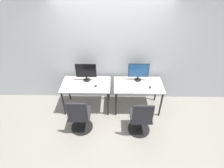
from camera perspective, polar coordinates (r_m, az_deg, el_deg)
ground_plane at (r=4.27m, az=-0.03°, el=-10.46°), size 20.00×20.00×0.00m
wall_back at (r=4.11m, az=0.14°, el=11.53°), size 12.00×0.05×2.80m
desk_left at (r=4.15m, az=-8.41°, el=-0.90°), size 1.14×0.66×0.71m
monitor_left at (r=4.11m, az=-8.50°, el=4.01°), size 0.48×0.17×0.44m
keyboard_left at (r=4.05m, az=-8.65°, el=-0.44°), size 0.37×0.16×0.02m
mouse_left at (r=4.00m, az=-5.37°, el=-0.58°), size 0.06×0.09×0.03m
office_chair_left at (r=3.79m, az=-10.39°, el=-10.73°), size 0.48×0.48×0.89m
desk_right at (r=4.14m, az=8.53°, el=-1.05°), size 1.14×0.66×0.71m
monitor_right at (r=4.12m, az=8.64°, el=4.10°), size 0.48×0.17×0.44m
keyboard_right at (r=4.01m, az=8.79°, el=-0.91°), size 0.37×0.16×0.02m
mouse_right at (r=4.03m, az=12.35°, el=-1.01°), size 0.06×0.09×0.03m
office_chair_right at (r=3.74m, az=9.27°, el=-11.45°), size 0.48×0.48×0.89m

